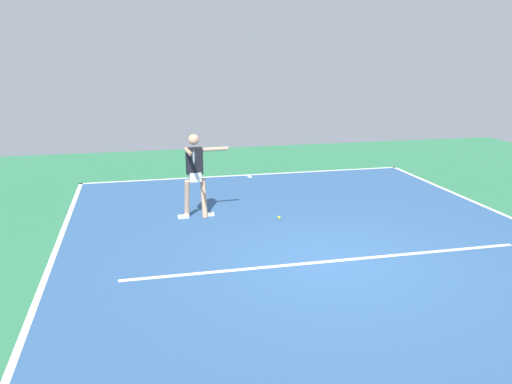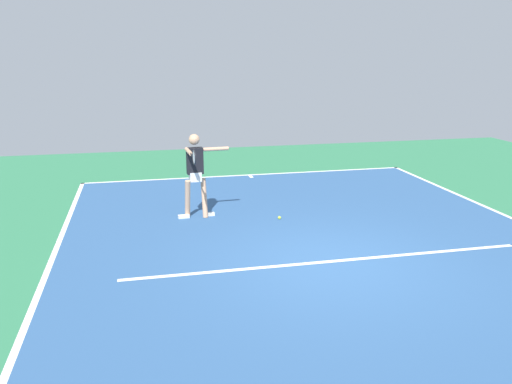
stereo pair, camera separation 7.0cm
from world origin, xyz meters
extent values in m
plane|color=#2D754C|center=(0.00, 0.00, 0.00)|extent=(22.82, 22.82, 0.00)
cube|color=#2D5484|center=(0.00, 0.00, 0.00)|extent=(9.39, 13.62, 0.00)
cube|color=white|center=(0.00, -6.76, 0.00)|extent=(9.39, 0.10, 0.01)
cube|color=white|center=(4.65, 0.00, 0.00)|extent=(0.10, 13.62, 0.01)
cube|color=white|center=(0.00, -0.06, 0.00)|extent=(7.05, 0.10, 0.01)
cube|color=white|center=(0.00, -6.56, 0.00)|extent=(0.10, 0.30, 0.01)
cylinder|color=tan|center=(1.77, -3.08, 0.42)|extent=(0.13, 0.30, 0.86)
cube|color=white|center=(1.68, -3.09, 0.04)|extent=(0.25, 0.12, 0.07)
cylinder|color=tan|center=(2.13, -3.06, 0.42)|extent=(0.13, 0.30, 0.86)
cube|color=white|center=(2.23, -3.05, 0.04)|extent=(0.25, 0.12, 0.07)
cube|color=white|center=(1.95, -3.07, 0.90)|extent=(0.26, 0.22, 0.20)
cube|color=black|center=(1.95, -3.07, 1.24)|extent=(0.35, 0.20, 0.56)
sphere|color=tan|center=(1.95, -3.07, 1.69)|extent=(0.23, 0.23, 0.23)
cylinder|color=tan|center=(1.50, -3.10, 1.47)|extent=(0.56, 0.12, 0.08)
cylinder|color=tan|center=(2.10, -2.78, 1.50)|extent=(0.12, 0.56, 0.08)
cylinder|color=black|center=(2.07, -2.39, 1.50)|extent=(0.05, 0.22, 0.03)
torus|color=black|center=(2.06, -2.15, 1.50)|extent=(0.04, 0.29, 0.29)
cylinder|color=silver|center=(2.06, -2.15, 1.50)|extent=(0.02, 0.25, 0.25)
sphere|color=#CCE033|center=(0.24, -2.53, 0.03)|extent=(0.07, 0.07, 0.07)
camera|label=1|loc=(3.12, 7.71, 3.43)|focal=36.65mm
camera|label=2|loc=(3.06, 7.73, 3.43)|focal=36.65mm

